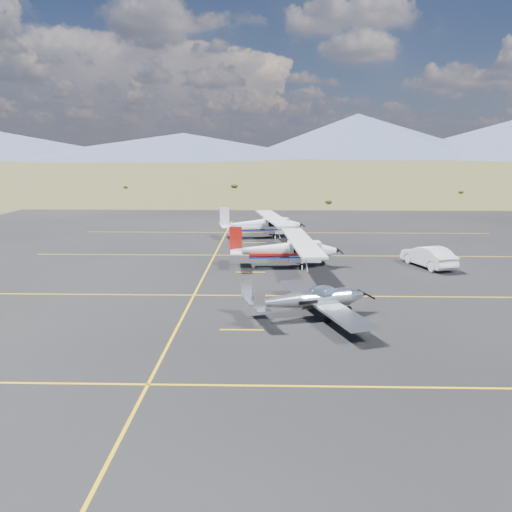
% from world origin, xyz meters
% --- Properties ---
extents(ground, '(1600.00, 1600.00, 0.00)m').
position_xyz_m(ground, '(0.00, 0.00, 0.00)').
color(ground, '#383D1C').
rests_on(ground, ground).
extents(apron, '(72.00, 72.00, 0.02)m').
position_xyz_m(apron, '(0.00, 7.00, 0.00)').
color(apron, black).
rests_on(apron, ground).
extents(aircraft_low_wing, '(6.21, 8.39, 1.84)m').
position_xyz_m(aircraft_low_wing, '(0.28, -1.53, 0.88)').
color(aircraft_low_wing, '#B9BCC1').
rests_on(aircraft_low_wing, apron).
extents(aircraft_cessna, '(6.81, 11.33, 2.86)m').
position_xyz_m(aircraft_cessna, '(-0.61, 9.22, 1.27)').
color(aircraft_cessna, silver).
rests_on(aircraft_cessna, apron).
extents(aircraft_plain, '(7.09, 11.43, 2.89)m').
position_xyz_m(aircraft_plain, '(-2.40, 21.25, 1.28)').
color(aircraft_plain, white).
rests_on(aircraft_plain, apron).
extents(sedan, '(3.00, 4.80, 1.49)m').
position_xyz_m(sedan, '(9.43, 9.42, 0.76)').
color(sedan, silver).
rests_on(sedan, apron).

